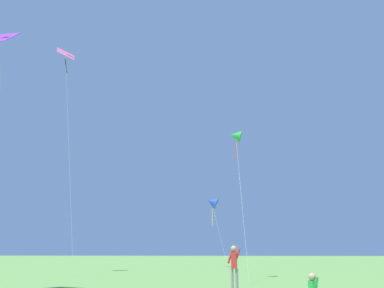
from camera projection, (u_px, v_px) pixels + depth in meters
name	position (u px, v px, depth m)	size (l,w,h in m)	color
kite_pink_low	(66.00, 62.00, 36.16)	(4.72, 5.39, 18.80)	pink
kite_blue_delta	(212.00, 202.00, 47.45)	(2.74, 7.10, 7.79)	blue
kite_green_small	(236.00, 136.00, 27.69)	(1.05, 5.52, 9.42)	green
person_in_red_shirt	(234.00, 264.00, 17.16)	(0.58, 0.24, 1.79)	gray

